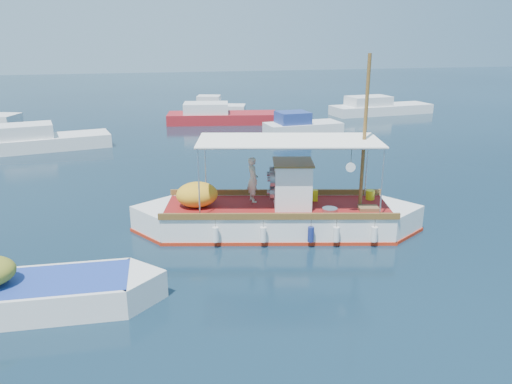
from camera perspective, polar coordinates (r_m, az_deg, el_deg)
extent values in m
plane|color=black|center=(17.76, 1.51, -4.64)|extent=(160.00, 160.00, 0.00)
cube|color=white|center=(17.77, 2.42, -3.37)|extent=(8.20, 4.36, 1.14)
cube|color=white|center=(18.01, -10.10, -3.35)|extent=(2.53, 2.53, 1.14)
cube|color=white|center=(18.37, 14.69, -3.24)|extent=(2.53, 2.53, 1.14)
cube|color=#AC2610|center=(17.89, 2.40, -4.40)|extent=(8.32, 4.46, 0.19)
cube|color=maroon|center=(17.58, 2.44, -1.69)|extent=(8.15, 4.16, 0.06)
cube|color=brown|center=(18.78, 2.26, -0.02)|extent=(7.71, 1.95, 0.21)
cube|color=brown|center=(16.30, 2.66, -2.80)|extent=(7.71, 1.95, 0.21)
cube|color=white|center=(17.36, 4.19, 0.81)|extent=(1.53, 1.61, 1.56)
cube|color=brown|center=(17.15, 4.25, 3.41)|extent=(1.66, 1.73, 0.06)
cylinder|color=slate|center=(16.92, 2.01, 1.49)|extent=(0.34, 0.56, 0.52)
cylinder|color=slate|center=(17.56, 1.93, 2.10)|extent=(0.34, 0.56, 0.52)
cylinder|color=slate|center=(17.40, 1.95, -0.01)|extent=(0.34, 0.56, 0.52)
cylinder|color=brown|center=(17.29, 12.31, 6.59)|extent=(0.15, 0.15, 5.20)
cylinder|color=brown|center=(17.21, 9.50, 5.29)|extent=(1.84, 0.52, 0.08)
cylinder|color=silver|center=(18.39, -5.81, 2.98)|extent=(0.06, 0.06, 2.34)
cylinder|color=silver|center=(16.20, -6.55, 0.94)|extent=(0.06, 0.06, 2.34)
cylinder|color=silver|center=(18.78, 12.54, 2.95)|extent=(0.06, 0.06, 2.34)
cylinder|color=silver|center=(16.63, 14.22, 0.95)|extent=(0.06, 0.06, 2.34)
cube|color=white|center=(16.97, 3.78, 5.93)|extent=(6.55, 3.87, 0.04)
ellipsoid|color=gold|center=(17.52, -6.76, -0.29)|extent=(1.71, 1.55, 0.87)
cube|color=gold|center=(18.16, 6.63, -0.40)|extent=(0.30, 0.24, 0.42)
cylinder|color=gold|center=(18.68, 12.92, -0.32)|extent=(0.38, 0.38, 0.35)
cube|color=brown|center=(17.59, 12.72, -1.83)|extent=(0.77, 0.61, 0.12)
cylinder|color=#B2B2B2|center=(17.19, 8.44, -2.03)|extent=(0.63, 0.63, 0.12)
cylinder|color=white|center=(16.31, 10.76, 2.78)|extent=(0.31, 0.10, 0.31)
cylinder|color=white|center=(16.40, -4.65, -4.86)|extent=(0.25, 0.25, 0.50)
cylinder|color=navy|center=(16.46, 6.29, -4.82)|extent=(0.25, 0.25, 0.50)
cylinder|color=white|center=(16.83, 13.37, -4.71)|extent=(0.25, 0.25, 0.50)
imported|color=beige|center=(17.80, -0.37, 1.44)|extent=(0.44, 0.63, 1.63)
cube|color=white|center=(14.20, -24.64, -11.12)|extent=(5.16, 2.25, 0.99)
cube|color=white|center=(13.78, -14.22, -10.86)|extent=(1.97, 1.97, 0.99)
cube|color=#213B97|center=(14.00, -24.89, -9.41)|extent=(5.15, 2.03, 0.06)
cube|color=silver|center=(33.22, -22.69, 5.08)|extent=(7.61, 3.71, 1.00)
cube|color=silver|center=(33.04, -24.76, 6.36)|extent=(3.24, 2.55, 0.80)
cube|color=maroon|center=(40.00, -3.84, 8.31)|extent=(8.93, 4.25, 1.00)
cube|color=silver|center=(39.88, -5.74, 9.54)|extent=(3.79, 2.94, 0.80)
cube|color=silver|center=(35.53, 5.39, 7.10)|extent=(5.46, 2.62, 1.00)
cube|color=navy|center=(35.07, 4.23, 8.48)|extent=(2.26, 2.03, 0.80)
cube|color=silver|center=(45.93, 14.11, 9.02)|extent=(9.32, 3.54, 1.00)
cube|color=silver|center=(45.07, 12.73, 10.12)|extent=(3.85, 2.58, 0.80)
cube|color=silver|center=(44.67, -4.43, 9.27)|extent=(5.23, 3.31, 1.00)
cube|color=silver|center=(44.65, -5.41, 10.40)|extent=(2.35, 2.19, 0.80)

